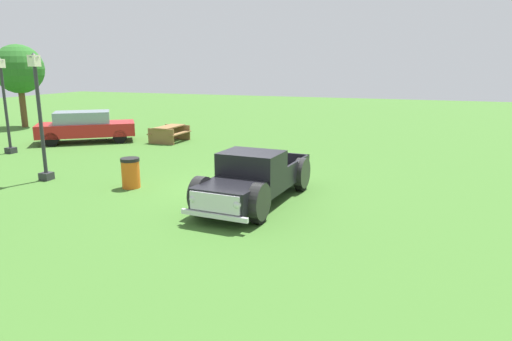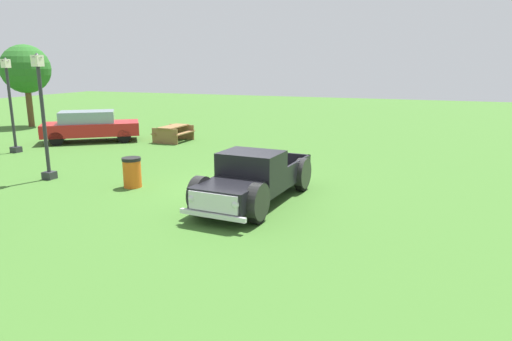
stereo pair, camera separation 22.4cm
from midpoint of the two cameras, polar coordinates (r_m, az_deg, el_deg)
The scene contains 8 objects.
ground_plane at distance 14.01m, azimuth -2.55°, elevation -2.61°, with size 80.00×80.00×0.00m, color #3D6B28.
pickup_truck_foreground at distance 12.50m, azimuth -1.17°, elevation -1.21°, with size 4.95×2.18×1.48m.
sedan_distant_b at distance 24.22m, azimuth -20.72°, elevation 5.20°, with size 4.21×4.77×1.52m.
lamp_post_near at distance 22.41m, azimuth -29.02°, elevation 7.25°, with size 0.36×0.36×4.06m.
lamp_post_far at distance 16.60m, azimuth -25.66°, elevation 6.23°, with size 0.36×0.36×4.14m.
picnic_table at distance 23.26m, azimuth -10.99°, elevation 4.75°, with size 1.81×1.49×0.78m.
trash_can at distance 14.86m, azimuth -15.76°, elevation -0.27°, with size 0.59×0.59×0.95m.
oak_tree_east at distance 31.44m, azimuth -27.62°, elevation 11.09°, with size 2.89×2.89×4.93m.
Camera 1 is at (-12.48, -5.09, 3.82)m, focal length 32.13 mm.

